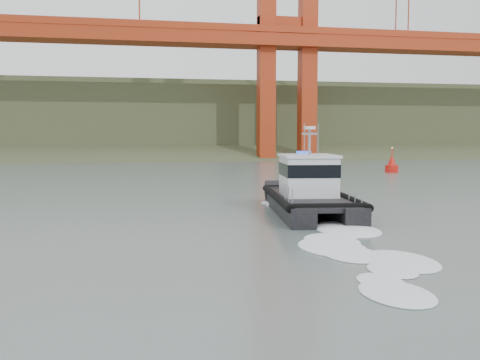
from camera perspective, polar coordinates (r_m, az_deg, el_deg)
The scene contains 4 objects.
ground at distance 23.97m, azimuth 3.70°, elevation -6.93°, with size 400.00×400.00×0.00m, color #4C5B57.
headlands at distance 148.32m, azimuth -8.75°, elevation 5.68°, with size 500.00×105.36×27.12m.
patrol_boat at distance 33.57m, azimuth 7.38°, elevation -1.14°, with size 5.57×11.94×5.59m.
nav_buoy at distance 71.45m, azimuth 15.89°, elevation 1.52°, with size 1.67×1.67×3.48m.
Camera 1 is at (-5.98, -22.68, 4.92)m, focal length 40.00 mm.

